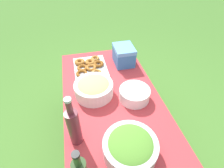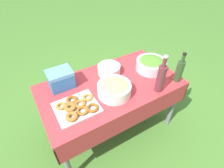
# 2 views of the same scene
# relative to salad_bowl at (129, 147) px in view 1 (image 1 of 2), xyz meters

# --- Properties ---
(ground_plane) EXTENTS (14.00, 14.00, 0.00)m
(ground_plane) POSITION_rel_salad_bowl_xyz_m (0.51, -0.00, -0.76)
(ground_plane) COLOR #477A2D
(picnic_table) EXTENTS (1.40, 0.77, 0.69)m
(picnic_table) POSITION_rel_salad_bowl_xyz_m (0.51, -0.00, -0.16)
(picnic_table) COLOR #B73338
(picnic_table) RESTS_ON ground_plane
(salad_bowl) EXTENTS (0.32, 0.32, 0.13)m
(salad_bowl) POSITION_rel_salad_bowl_xyz_m (0.00, 0.00, 0.00)
(salad_bowl) COLOR silver
(salad_bowl) RESTS_ON picnic_table
(pasta_bowl) EXTENTS (0.31, 0.31, 0.13)m
(pasta_bowl) POSITION_rel_salad_bowl_xyz_m (0.55, 0.13, 0.00)
(pasta_bowl) COLOR white
(pasta_bowl) RESTS_ON picnic_table
(donut_platter) EXTENTS (0.36, 0.32, 0.05)m
(donut_platter) POSITION_rel_salad_bowl_xyz_m (0.92, 0.12, -0.05)
(donut_platter) COLOR silver
(donut_platter) RESTS_ON picnic_table
(plate_stack) EXTENTS (0.24, 0.24, 0.10)m
(plate_stack) POSITION_rel_salad_bowl_xyz_m (0.43, -0.18, -0.02)
(plate_stack) COLOR white
(plate_stack) RESTS_ON picnic_table
(wine_bottle) EXTENTS (0.08, 0.08, 0.38)m
(wine_bottle) POSITION_rel_salad_bowl_xyz_m (0.16, 0.30, 0.08)
(wine_bottle) COLOR maroon
(wine_bottle) RESTS_ON picnic_table
(cooler_box) EXTENTS (0.23, 0.18, 0.18)m
(cooler_box) POSITION_rel_salad_bowl_xyz_m (0.93, -0.23, 0.02)
(cooler_box) COLOR #3372B7
(cooler_box) RESTS_ON picnic_table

